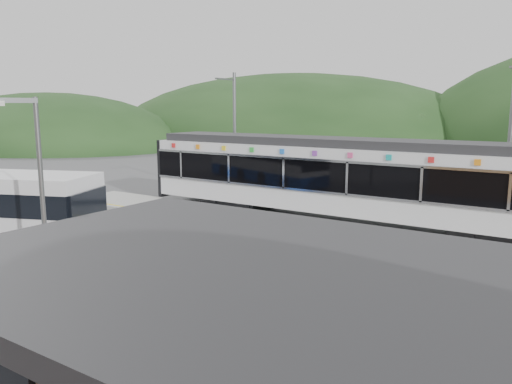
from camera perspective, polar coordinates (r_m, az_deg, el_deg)
The scene contains 9 objects.
ground at distance 18.05m, azimuth -0.24°, elevation -6.76°, with size 120.00×120.00×0.00m, color #4C4C4F.
hills at distance 20.65m, azimuth 22.91°, elevation -5.42°, with size 146.00×149.00×26.00m.
platform at distance 20.75m, azimuth 4.81°, elevation -4.18°, with size 26.00×3.20×0.30m, color #9E9E99.
yellow_line at distance 19.61m, azimuth 3.00°, elevation -4.51°, with size 26.00×0.10×0.01m, color yellow.
train at distance 22.32m, azimuth 10.71°, elevation 1.68°, with size 20.44×3.01×3.74m.
catenary_mast_west at distance 28.37m, azimuth -2.50°, elevation 6.74°, with size 0.18×1.80×7.00m.
catenary_mast_east at distance 23.18m, azimuth 26.98°, elevation 5.03°, with size 0.18×1.80×7.00m.
station_shelter at distance 7.40m, azimuth 0.00°, elevation -19.04°, with size 9.20×6.20×3.00m.
lamp_post at distance 13.47m, azimuth -23.73°, elevation 0.77°, with size 0.41×1.01×5.36m.
Camera 1 is at (9.56, -14.43, 5.12)m, focal length 35.00 mm.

